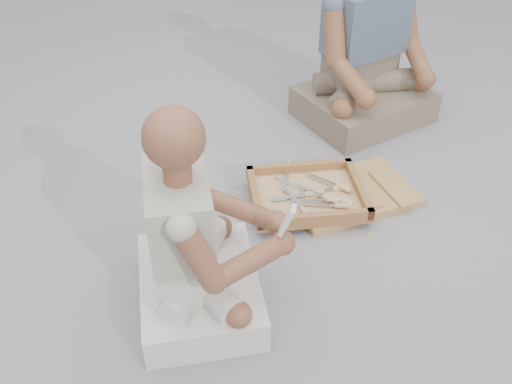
{
  "coord_description": "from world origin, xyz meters",
  "views": [
    {
      "loc": [
        -0.14,
        -1.45,
        1.57
      ],
      "look_at": [
        -0.07,
        0.18,
        0.3
      ],
      "focal_mm": 40.0,
      "sensor_mm": 36.0,
      "label": 1
    }
  ],
  "objects_px": {
    "carved_panel": "(350,194)",
    "companion": "(367,60)",
    "craftsman": "(195,248)",
    "tool_tray": "(307,195)"
  },
  "relations": [
    {
      "from": "carved_panel",
      "to": "companion",
      "type": "bearing_deg",
      "value": 75.93
    },
    {
      "from": "carved_panel",
      "to": "companion",
      "type": "height_order",
      "value": "companion"
    },
    {
      "from": "carved_panel",
      "to": "craftsman",
      "type": "xyz_separation_m",
      "value": [
        -0.64,
        -0.58,
        0.25
      ]
    },
    {
      "from": "carved_panel",
      "to": "tool_tray",
      "type": "bearing_deg",
      "value": -165.81
    },
    {
      "from": "carved_panel",
      "to": "craftsman",
      "type": "height_order",
      "value": "craftsman"
    },
    {
      "from": "tool_tray",
      "to": "companion",
      "type": "bearing_deg",
      "value": 63.29
    },
    {
      "from": "companion",
      "to": "tool_tray",
      "type": "bearing_deg",
      "value": 33.83
    },
    {
      "from": "craftsman",
      "to": "companion",
      "type": "bearing_deg",
      "value": 139.14
    },
    {
      "from": "tool_tray",
      "to": "craftsman",
      "type": "xyz_separation_m",
      "value": [
        -0.44,
        -0.53,
        0.21
      ]
    },
    {
      "from": "tool_tray",
      "to": "craftsman",
      "type": "height_order",
      "value": "craftsman"
    }
  ]
}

